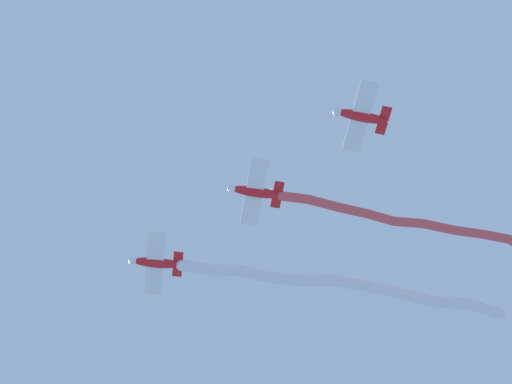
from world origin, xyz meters
TOP-DOWN VIEW (x-y plane):
  - airplane_lead at (0.09, -4.03)m, footprint 4.55×6.00m
  - smoke_trail_lead at (15.15, -6.64)m, footprint 27.32×4.51m
  - airplane_left_wing at (5.76, -12.47)m, footprint 4.51×5.98m
  - smoke_trail_left_wing at (19.64, -13.48)m, footprint 24.36×2.16m
  - airplane_right_wing at (11.42, -20.90)m, footprint 4.47×5.95m

SIDE VIEW (x-z plane):
  - smoke_trail_lead at x=15.15m, z-range 73.10..74.70m
  - airplane_lead at x=0.09m, z-range 73.29..74.77m
  - airplane_left_wing at x=5.76m, z-range 73.54..75.02m
  - airplane_right_wing at x=11.42m, z-range 73.79..75.27m
  - smoke_trail_left_wing at x=19.64m, z-range 73.95..75.78m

